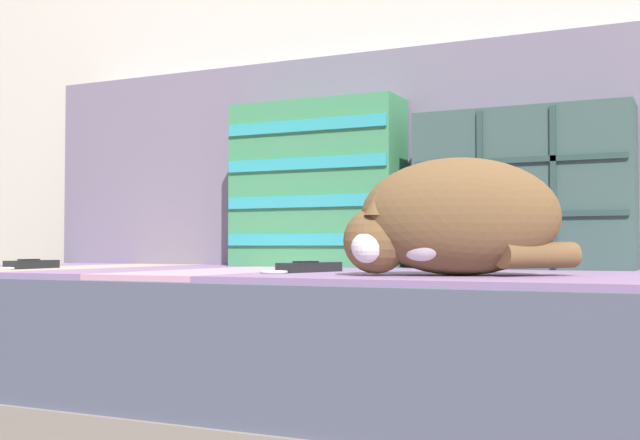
{
  "coord_description": "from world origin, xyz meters",
  "views": [
    {
      "loc": [
        0.75,
        -1.4,
        0.46
      ],
      "look_at": [
        0.07,
        0.02,
        0.51
      ],
      "focal_mm": 45.0,
      "sensor_mm": 36.0,
      "label": 1
    }
  ],
  "objects_px": {
    "throw_pillow_quilted": "(523,189)",
    "game_remote_near": "(307,268)",
    "throw_pillow_striped": "(317,184)",
    "game_remote_far": "(30,265)",
    "sleeping_cat": "(451,220)",
    "couch": "(306,369)"
  },
  "relations": [
    {
      "from": "game_remote_near",
      "to": "throw_pillow_striped",
      "type": "bearing_deg",
      "value": 113.36
    },
    {
      "from": "throw_pillow_striped",
      "to": "game_remote_far",
      "type": "bearing_deg",
      "value": -138.19
    },
    {
      "from": "couch",
      "to": "sleeping_cat",
      "type": "bearing_deg",
      "value": -29.19
    },
    {
      "from": "throw_pillow_striped",
      "to": "game_remote_near",
      "type": "xyz_separation_m",
      "value": [
        0.17,
        -0.39,
        -0.19
      ]
    },
    {
      "from": "throw_pillow_quilted",
      "to": "game_remote_near",
      "type": "height_order",
      "value": "throw_pillow_quilted"
    },
    {
      "from": "throw_pillow_striped",
      "to": "sleeping_cat",
      "type": "height_order",
      "value": "throw_pillow_striped"
    },
    {
      "from": "couch",
      "to": "throw_pillow_striped",
      "type": "xyz_separation_m",
      "value": [
        -0.09,
        0.24,
        0.4
      ]
    },
    {
      "from": "sleeping_cat",
      "to": "game_remote_far",
      "type": "relative_size",
      "value": 1.94
    },
    {
      "from": "throw_pillow_striped",
      "to": "sleeping_cat",
      "type": "distance_m",
      "value": 0.65
    },
    {
      "from": "throw_pillow_striped",
      "to": "sleeping_cat",
      "type": "xyz_separation_m",
      "value": [
        0.46,
        -0.45,
        -0.11
      ]
    },
    {
      "from": "sleeping_cat",
      "to": "throw_pillow_quilted",
      "type": "bearing_deg",
      "value": 86.34
    },
    {
      "from": "throw_pillow_quilted",
      "to": "throw_pillow_striped",
      "type": "bearing_deg",
      "value": -179.94
    },
    {
      "from": "throw_pillow_quilted",
      "to": "throw_pillow_striped",
      "type": "distance_m",
      "value": 0.49
    },
    {
      "from": "couch",
      "to": "game_remote_near",
      "type": "relative_size",
      "value": 9.59
    },
    {
      "from": "couch",
      "to": "sleeping_cat",
      "type": "xyz_separation_m",
      "value": [
        0.37,
        -0.21,
        0.3
      ]
    },
    {
      "from": "game_remote_far",
      "to": "sleeping_cat",
      "type": "bearing_deg",
      "value": -0.83
    },
    {
      "from": "throw_pillow_striped",
      "to": "sleeping_cat",
      "type": "relative_size",
      "value": 1.12
    },
    {
      "from": "throw_pillow_quilted",
      "to": "game_remote_near",
      "type": "relative_size",
      "value": 2.24
    },
    {
      "from": "couch",
      "to": "game_remote_near",
      "type": "distance_m",
      "value": 0.28
    },
    {
      "from": "game_remote_near",
      "to": "game_remote_far",
      "type": "bearing_deg",
      "value": -176.38
    },
    {
      "from": "throw_pillow_quilted",
      "to": "game_remote_near",
      "type": "xyz_separation_m",
      "value": [
        -0.32,
        -0.39,
        -0.16
      ]
    },
    {
      "from": "throw_pillow_quilted",
      "to": "game_remote_far",
      "type": "relative_size",
      "value": 2.36
    }
  ]
}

